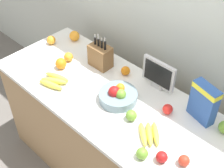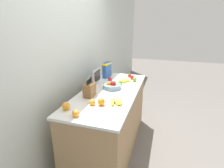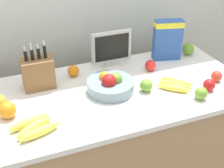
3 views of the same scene
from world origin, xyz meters
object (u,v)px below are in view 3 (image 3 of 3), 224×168
Objects in this scene: banana_bunch_left at (34,127)px; apple_near_bananas at (146,85)px; apple_middle at (188,49)px; cereal_box at (168,38)px; orange_front_center at (73,71)px; banana_bunch_right at (175,85)px; orange_front_right at (7,110)px; fruit_bowl at (111,85)px; apple_front at (201,93)px; apple_by_knife_block at (209,85)px; knife_block at (38,73)px; small_monitor at (111,48)px; apple_leftmost at (217,76)px; apple_rightmost at (150,66)px; orange_by_cereal at (0,102)px.

apple_near_bananas is at bearing 10.75° from banana_bunch_left.
banana_bunch_left is 1.18m from apple_middle.
cereal_box is 1.04m from banana_bunch_left.
apple_middle is (0.17, -0.00, -0.10)m from cereal_box.
cereal_box is 0.64m from orange_front_center.
orange_front_right is (-0.90, 0.05, 0.02)m from banana_bunch_right.
apple_front is (0.41, -0.25, -0.01)m from fruit_bowl.
apple_by_knife_block is (-0.15, -0.43, -0.01)m from apple_middle.
banana_bunch_right is at bearing -3.45° from orange_front_right.
knife_block reaches higher than apple_front.
apple_front is at bearing -60.34° from small_monitor.
small_monitor is at bearing 40.04° from banana_bunch_left.
apple_front is 0.23m from apple_leftmost.
cereal_box is at bearing 3.91° from knife_block.
banana_bunch_right is (-0.14, -0.34, -0.13)m from cereal_box.
apple_rightmost is at bearing 121.35° from apple_by_knife_block.
orange_front_right is at bearing -168.46° from apple_rightmost.
cereal_box is 3.92× the size of apple_by_knife_block.
cereal_box is 0.55m from fruit_bowl.
orange_front_center is (0.21, 0.05, -0.06)m from knife_block.
orange_front_right reaches higher than orange_front_center.
banana_bunch_left is at bearing -61.92° from orange_by_cereal.
banana_bunch_right is at bearing -34.09° from orange_front_center.
cereal_box reaches higher than fruit_bowl.
apple_front is at bearing -36.89° from apple_near_bananas.
knife_block is 1.01m from apple_middle.
banana_bunch_left is at bearing -169.25° from apple_near_bananas.
orange_by_cereal reaches higher than apple_front.
banana_bunch_right is at bearing 150.13° from apple_by_knife_block.
orange_by_cereal is at bearing -171.28° from apple_middle.
apple_middle is (1.01, 0.06, -0.05)m from knife_block.
apple_middle is 1.25m from orange_by_cereal.
orange_front_right reaches higher than apple_middle.
fruit_bowl is at bearing -139.39° from cereal_box.
banana_bunch_left is 3.31× the size of apple_near_bananas.
apple_near_bananas is at bearing -9.46° from orange_by_cereal.
orange_front_center reaches higher than apple_leftmost.
apple_front is at bearing -74.91° from apple_rightmost.
orange_by_cereal is (-1.23, -0.19, -0.00)m from apple_middle.
orange_by_cereal is (-0.76, 0.13, 0.00)m from apple_near_bananas.
small_monitor is 0.26m from apple_rightmost.
apple_near_bananas is at bearing -43.39° from orange_front_center.
apple_leftmost is (0.96, -0.31, -0.06)m from knife_block.
orange_front_right reaches higher than apple_near_bananas.
apple_front is (0.07, -0.15, 0.02)m from banana_bunch_right.
fruit_bowl is 0.34m from apple_rightmost.
cereal_box is at bearing 15.52° from orange_front_right.
apple_near_bananas is 0.73m from orange_front_right.
orange_by_cereal is at bearing -155.98° from cereal_box.
fruit_bowl is at bearing 164.47° from banana_bunch_right.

